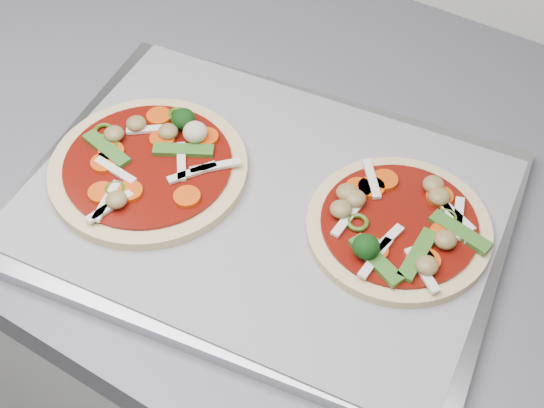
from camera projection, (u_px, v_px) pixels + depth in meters
The scene contains 5 objects.
base_cabinet at pixel (58, 243), 1.28m from camera, with size 3.60×0.60×0.86m, color silver.
baking_tray at pixel (263, 206), 0.71m from camera, with size 0.44×0.33×0.01m, color #9C9DA1.
parchment at pixel (263, 200), 0.70m from camera, with size 0.42×0.31×0.00m, color gray.
pizza_left at pixel (149, 164), 0.72m from camera, with size 0.21×0.21×0.03m.
pizza_right at pixel (399, 226), 0.67m from camera, with size 0.21×0.21×0.03m.
Camera 1 is at (0.72, 0.83, 1.45)m, focal length 50.00 mm.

